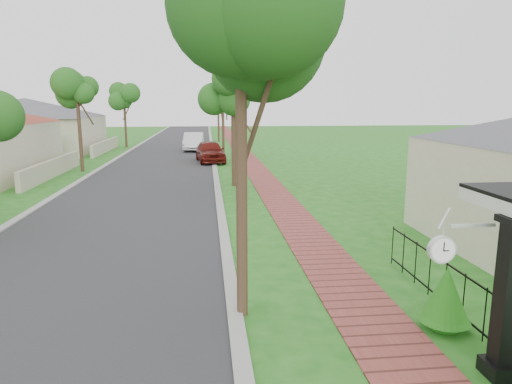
{
  "coord_description": "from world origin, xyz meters",
  "views": [
    {
      "loc": [
        0.17,
        -6.88,
        4.09
      ],
      "look_at": [
        1.61,
        6.45,
        1.5
      ],
      "focal_mm": 32.0,
      "sensor_mm": 36.0,
      "label": 1
    }
  ],
  "objects_px": {
    "porch_post": "(507,308)",
    "parked_car_white": "(194,142)",
    "near_tree": "(241,56)",
    "utility_pole": "(239,97)",
    "station_clock": "(444,248)",
    "parked_car_red": "(210,152)"
  },
  "relations": [
    {
      "from": "porch_post",
      "to": "parked_car_white",
      "type": "height_order",
      "value": "porch_post"
    },
    {
      "from": "near_tree",
      "to": "utility_pole",
      "type": "xyz_separation_m",
      "value": [
        0.78,
        11.26,
        -0.52
      ]
    },
    {
      "from": "near_tree",
      "to": "station_clock",
      "type": "distance_m",
      "value": 4.66
    },
    {
      "from": "parked_car_red",
      "to": "parked_car_white",
      "type": "distance_m",
      "value": 8.73
    },
    {
      "from": "parked_car_white",
      "to": "station_clock",
      "type": "xyz_separation_m",
      "value": [
        4.71,
        -34.95,
        1.16
      ]
    },
    {
      "from": "porch_post",
      "to": "parked_car_white",
      "type": "distance_m",
      "value": 35.79
    },
    {
      "from": "parked_car_white",
      "to": "station_clock",
      "type": "distance_m",
      "value": 35.29
    },
    {
      "from": "parked_car_white",
      "to": "utility_pole",
      "type": "height_order",
      "value": "utility_pole"
    },
    {
      "from": "near_tree",
      "to": "utility_pole",
      "type": "distance_m",
      "value": 11.3
    },
    {
      "from": "parked_car_white",
      "to": "near_tree",
      "type": "bearing_deg",
      "value": -85.47
    },
    {
      "from": "parked_car_white",
      "to": "utility_pole",
      "type": "bearing_deg",
      "value": -81.79
    },
    {
      "from": "porch_post",
      "to": "utility_pole",
      "type": "distance_m",
      "value": 14.45
    },
    {
      "from": "utility_pole",
      "to": "station_clock",
      "type": "bearing_deg",
      "value": -80.94
    },
    {
      "from": "porch_post",
      "to": "station_clock",
      "type": "height_order",
      "value": "porch_post"
    },
    {
      "from": "parked_car_white",
      "to": "station_clock",
      "type": "bearing_deg",
      "value": -80.93
    },
    {
      "from": "station_clock",
      "to": "porch_post",
      "type": "bearing_deg",
      "value": -25.56
    },
    {
      "from": "parked_car_white",
      "to": "near_tree",
      "type": "distance_m",
      "value": 33.16
    },
    {
      "from": "parked_car_white",
      "to": "porch_post",
      "type": "bearing_deg",
      "value": -79.69
    },
    {
      "from": "parked_car_red",
      "to": "station_clock",
      "type": "relative_size",
      "value": 4.33
    },
    {
      "from": "utility_pole",
      "to": "porch_post",
      "type": "bearing_deg",
      "value": -77.83
    },
    {
      "from": "near_tree",
      "to": "station_clock",
      "type": "xyz_separation_m",
      "value": [
        2.91,
        -2.1,
        -2.97
      ]
    },
    {
      "from": "parked_car_red",
      "to": "utility_pole",
      "type": "height_order",
      "value": "utility_pole"
    }
  ]
}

